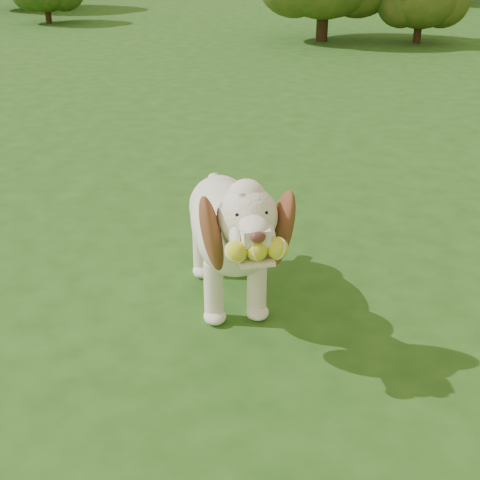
# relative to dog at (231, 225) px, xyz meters

# --- Properties ---
(ground) EXTENTS (80.00, 80.00, 0.00)m
(ground) POSITION_rel_dog_xyz_m (-0.14, 0.46, -0.46)
(ground) COLOR #234C15
(ground) RESTS_ON ground
(dog) EXTENTS (0.81, 1.27, 0.86)m
(dog) POSITION_rel_dog_xyz_m (0.00, 0.00, 0.00)
(dog) COLOR white
(dog) RESTS_ON ground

